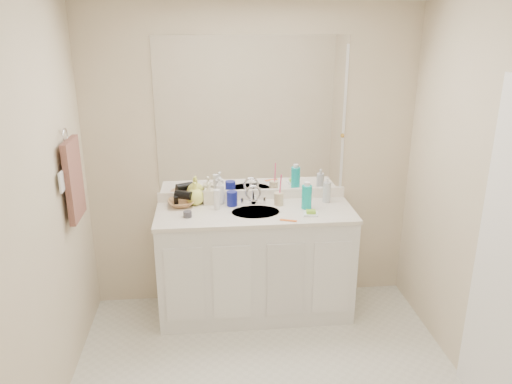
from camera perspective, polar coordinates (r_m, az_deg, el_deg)
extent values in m
cube|color=beige|center=(3.98, -0.46, 3.58)|extent=(2.60, 0.02, 2.40)
cube|color=beige|center=(2.90, -24.48, -4.37)|extent=(0.02, 2.60, 2.40)
cube|color=beige|center=(3.19, 25.83, -2.43)|extent=(0.02, 2.60, 2.40)
cube|color=white|center=(4.01, -0.07, -8.23)|extent=(1.50, 0.55, 0.85)
cube|color=silver|center=(3.83, -0.07, -2.37)|extent=(1.52, 0.57, 0.03)
cube|color=white|center=(4.05, -0.43, -0.30)|extent=(1.52, 0.03, 0.08)
cylinder|color=#B4AD9D|center=(3.81, -0.04, -2.44)|extent=(0.37, 0.37, 0.02)
cylinder|color=silver|center=(3.95, -0.30, -0.58)|extent=(0.02, 0.02, 0.11)
cube|color=white|center=(3.89, -0.47, 8.66)|extent=(1.48, 0.01, 1.20)
cylinder|color=navy|center=(3.91, -2.76, -0.75)|extent=(0.10, 0.10, 0.12)
cylinder|color=beige|center=(3.93, 2.62, -0.79)|extent=(0.07, 0.07, 0.10)
cylinder|color=#FF437B|center=(3.90, 2.79, 0.60)|extent=(0.02, 0.04, 0.21)
cylinder|color=#0EAEA7|center=(3.86, 5.81, -0.57)|extent=(0.09, 0.09, 0.18)
cylinder|color=silver|center=(4.02, 8.09, -0.02)|extent=(0.06, 0.06, 0.16)
cube|color=white|center=(3.76, 6.28, -2.52)|extent=(0.12, 0.11, 0.01)
cube|color=#92D333|center=(3.76, 6.29, -2.27)|extent=(0.07, 0.05, 0.02)
cube|color=#DE5A17|center=(3.64, 3.72, -3.26)|extent=(0.13, 0.07, 0.01)
cylinder|color=#3B3A42|center=(3.73, -7.83, -2.53)|extent=(0.07, 0.07, 0.04)
cylinder|color=white|center=(3.84, -4.48, -0.86)|extent=(0.06, 0.06, 0.16)
imported|color=white|center=(3.95, -4.14, 0.17)|extent=(0.10, 0.10, 0.21)
imported|color=#F3E9C6|center=(3.96, -5.40, -0.13)|extent=(0.09, 0.09, 0.18)
imported|color=#EFF45F|center=(3.96, -6.98, -0.17)|extent=(0.16, 0.16, 0.18)
imported|color=#A36F41|center=(3.95, -8.52, -1.24)|extent=(0.23, 0.23, 0.05)
cylinder|color=black|center=(3.93, -8.28, -0.35)|extent=(0.15, 0.12, 0.07)
torus|color=silver|center=(3.49, -20.98, 6.00)|extent=(0.01, 0.11, 0.11)
cube|color=brown|center=(3.56, -20.10, 1.33)|extent=(0.04, 0.32, 0.55)
cube|color=white|center=(3.37, -21.34, 1.08)|extent=(0.01, 0.08, 0.13)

